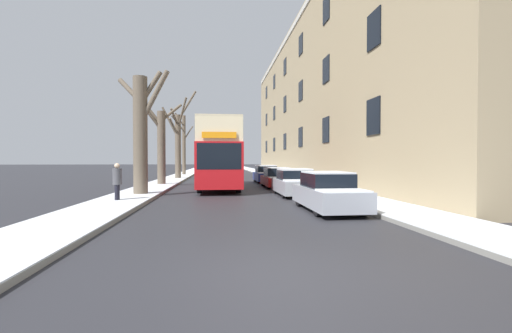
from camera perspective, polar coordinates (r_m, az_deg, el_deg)
ground_plane at (r=5.97m, az=4.48°, el=-17.27°), size 320.00×320.00×0.00m
sidewalk_left at (r=58.75m, az=-10.54°, el=-0.75°), size 2.46×130.00×0.16m
sidewalk_right at (r=58.94m, az=-0.14°, el=-0.73°), size 2.46×130.00×0.16m
terrace_facade_right at (r=37.21m, az=12.95°, el=10.40°), size 9.10×50.64×15.91m
bare_tree_left_0 at (r=18.76m, az=-18.61°, el=5.58°), size 2.91×1.38×6.57m
bare_tree_left_1 at (r=26.11m, az=-15.70°, el=4.03°), size 3.68×2.49×6.66m
bare_tree_left_2 at (r=34.40m, az=-12.87°, el=4.22°), size 3.42×1.83×8.67m
bare_tree_left_3 at (r=43.21m, az=-11.97°, el=3.93°), size 2.49×3.99×7.93m
double_decker_bus at (r=22.88m, az=-6.20°, el=2.43°), size 2.60×10.02×4.31m
parked_car_0 at (r=13.08m, az=11.89°, el=-4.28°), size 1.76×4.30×1.45m
parked_car_1 at (r=18.35m, az=6.51°, el=-2.75°), size 1.87×4.06×1.44m
parked_car_2 at (r=23.73m, az=3.55°, el=-1.96°), size 1.86×4.11×1.39m
parked_car_3 at (r=29.14m, az=1.69°, el=-1.33°), size 1.84×4.35×1.47m
pedestrian_left_sidewalk at (r=16.07m, az=-22.14°, el=-2.30°), size 0.38×0.38×1.76m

